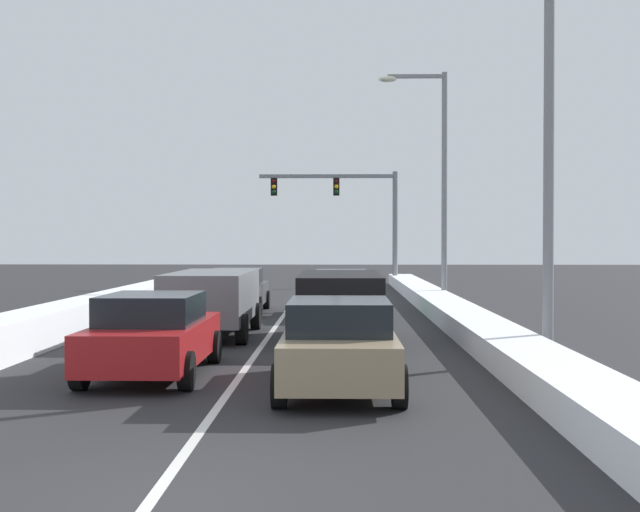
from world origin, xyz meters
name	(u,v)px	position (x,y,z in m)	size (l,w,h in m)	color
ground_plane	(273,330)	(0.00, 15.00, 0.00)	(120.00, 120.00, 0.00)	#28282B
lane_stripe_between_right_lane_and_center_lane	(282,317)	(0.00, 18.75, 0.00)	(0.14, 41.26, 0.01)	silver
snow_bank_right_shoulder	(448,309)	(5.30, 18.75, 0.27)	(1.28, 41.26, 0.55)	white
snow_bank_left_shoulder	(118,304)	(-5.30, 18.75, 0.41)	(1.25, 41.26, 0.83)	white
sedan_tan_right_lane_nearest	(339,344)	(1.81, 5.90, 0.76)	(2.00, 4.50, 1.51)	#937F60
suv_black_right_lane_second	(340,300)	(1.85, 12.51, 1.02)	(2.16, 4.90, 1.67)	black
sedan_green_right_lane_third	(341,293)	(1.90, 19.28, 0.76)	(2.00, 4.50, 1.51)	#1E5633
sedan_red_center_lane_nearest	(153,334)	(-1.60, 7.30, 0.76)	(2.00, 4.50, 1.51)	maroon
suv_gray_center_lane_second	(212,297)	(-1.45, 13.52, 1.02)	(2.16, 4.90, 1.67)	slate
sedan_charcoal_center_lane_third	(237,290)	(-1.68, 20.50, 0.76)	(2.00, 4.50, 1.51)	#38383D
traffic_light_gantry	(352,203)	(2.57, 37.50, 4.50)	(7.54, 0.47, 6.20)	slate
street_lamp_right_near	(532,116)	(5.78, 9.38, 5.06)	(2.66, 0.36, 8.49)	gray
street_lamp_right_mid	(436,167)	(5.56, 24.38, 5.30)	(2.66, 0.36, 8.94)	gray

